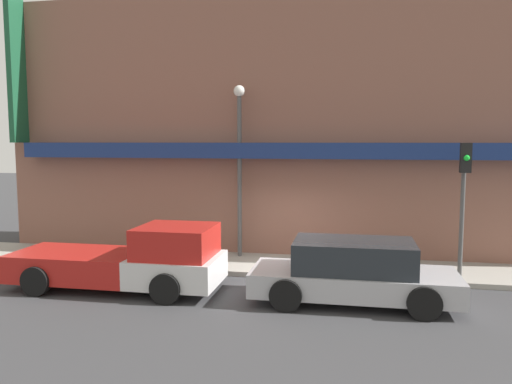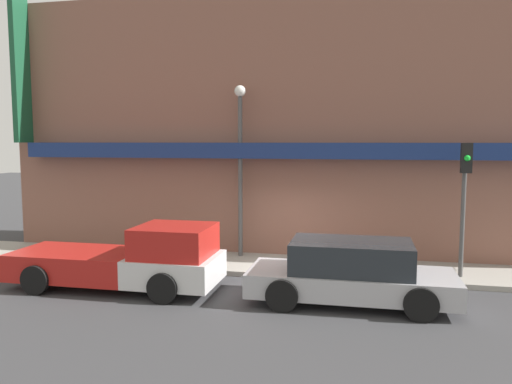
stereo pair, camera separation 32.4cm
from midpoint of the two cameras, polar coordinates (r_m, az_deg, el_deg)
ground_plane at (r=14.24m, az=1.81°, el=-9.89°), size 80.00×80.00×0.00m
sidewalk at (r=15.39m, az=2.53°, el=-8.41°), size 36.00×2.45×0.15m
building at (r=17.60m, az=3.81°, el=7.35°), size 19.80×3.80×9.64m
pickup_truck at (r=13.52m, az=-14.77°, el=-7.60°), size 5.52×2.14×1.72m
parked_car at (r=12.25m, az=10.32°, el=-9.01°), size 4.86×2.08×1.51m
fire_hydrant at (r=14.69m, az=6.73°, el=-7.64°), size 0.21×0.21×0.60m
street_lamp at (r=15.95m, az=-2.49°, el=4.78°), size 0.36×0.36×5.47m
traffic_light at (r=14.58m, az=22.08°, el=0.72°), size 0.28×0.42×3.67m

